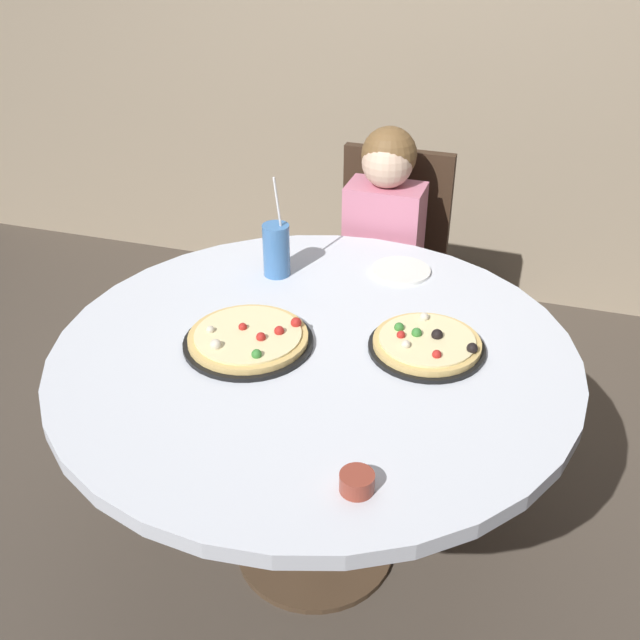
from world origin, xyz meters
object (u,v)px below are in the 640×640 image
Objects in this scene: sauce_bowl at (357,482)px; plate_small at (401,271)px; diner_child at (376,301)px; chair_wooden at (389,267)px; pizza_cheese at (248,339)px; soda_cup at (276,250)px; pizza_veggie at (427,344)px; dining_table at (314,374)px.

plate_small is at bearing 96.60° from sauce_bowl.
sauce_bowl is at bearing -78.71° from diner_child.
chair_wooden is 5.28× the size of plate_small.
chair_wooden is at bearing 80.06° from pizza_cheese.
sauce_bowl is (0.40, -0.42, 0.00)m from pizza_cheese.
soda_cup reaches higher than chair_wooden.
soda_cup reaches higher than plate_small.
chair_wooden is 0.51m from plate_small.
soda_cup is at bearing 99.34° from pizza_cheese.
pizza_veggie is at bearing -71.78° from chair_wooden.
dining_table is at bearing -165.59° from pizza_veggie.
chair_wooden is at bearing 108.22° from pizza_veggie.
chair_wooden is 0.19m from diner_child.
sauce_bowl is at bearing -46.35° from pizza_cheese.
plate_small is at bearing -74.17° from chair_wooden.
plate_small is at bearing 60.10° from pizza_cheese.
dining_table is at bearing 117.08° from sauce_bowl.
chair_wooden is at bearing 105.83° from plate_small.
pizza_cheese is at bearing -165.77° from pizza_veggie.
pizza_veggie is 0.45m from pizza_cheese.
diner_child reaches higher than dining_table.
dining_table is 0.44m from soda_cup.
dining_table is 4.01× the size of pizza_cheese.
diner_child is 15.46× the size of sauce_bowl.
dining_table is 0.91m from chair_wooden.
chair_wooden reaches higher than dining_table.
soda_cup is (-0.23, 0.34, 0.17)m from dining_table.
sauce_bowl is 0.39× the size of plate_small.
pizza_veggie is (0.28, -0.65, 0.28)m from diner_child.
chair_wooden is 2.84× the size of pizza_cheese.
chair_wooden reaches higher than plate_small.
pizza_veggie is 0.53m from sauce_bowl.
chair_wooden is 3.20× the size of pizza_veggie.
plate_small is (0.12, -0.44, 0.22)m from chair_wooden.
pizza_cheese is at bearing -99.94° from chair_wooden.
sauce_bowl is (0.46, -0.80, -0.06)m from soda_cup.
chair_wooden is 0.91m from pizza_veggie.
plate_small is at bearing 110.81° from pizza_veggie.
diner_child is 1.23m from sauce_bowl.
pizza_veggie is 0.96× the size of soda_cup.
soda_cup is (-0.22, -0.38, 0.35)m from diner_child.
diner_child reaches higher than sauce_bowl.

